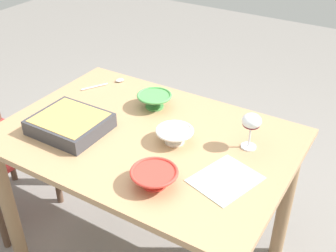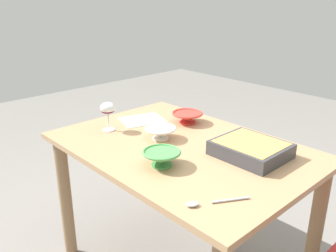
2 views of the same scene
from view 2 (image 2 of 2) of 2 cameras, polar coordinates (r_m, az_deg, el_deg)
name	(u,v)px [view 2 (image 2 of 2)]	position (r m, az deg, el deg)	size (l,w,h in m)	color
dining_table	(181,171)	(1.75, 2.10, -7.14)	(1.21, 0.84, 0.76)	tan
wine_glass	(108,110)	(1.86, -9.59, 2.59)	(0.08, 0.08, 0.15)	white
casserole_dish	(251,148)	(1.61, 13.06, -3.50)	(0.29, 0.26, 0.07)	#38383D
mixing_bowl	(187,117)	(1.97, 3.10, 1.49)	(0.17, 0.17, 0.06)	red
small_bowl	(162,157)	(1.48, -1.04, -4.98)	(0.16, 0.16, 0.07)	#4C994C
serving_bowl	(161,132)	(1.75, -1.19, -0.98)	(0.16, 0.16, 0.06)	white
serving_spoon	(205,203)	(1.24, 5.92, -12.08)	(0.13, 0.21, 0.01)	silver
napkin	(142,120)	(2.03, -4.10, 0.98)	(0.19, 0.23, 0.00)	#B2CCB7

